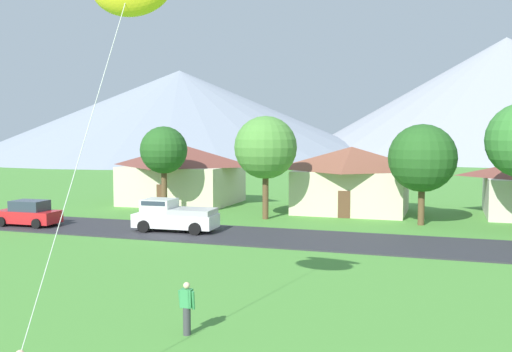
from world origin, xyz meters
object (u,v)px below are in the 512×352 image
house_right_center (351,178)px  parked_car_red_west_end (28,214)px  tree_left_of_center (266,148)px  tree_near_right (164,151)px  house_leftmost (182,173)px  pickup_truck_white_west_side (173,215)px  watcher_person (187,307)px  tree_center (422,158)px

house_right_center → parked_car_red_west_end: house_right_center is taller
tree_left_of_center → house_right_center: bearing=45.7°
tree_near_right → tree_left_of_center: bearing=-1.1°
house_leftmost → tree_left_of_center: (9.68, -6.52, 2.48)m
parked_car_red_west_end → tree_left_of_center: bearing=30.3°
pickup_truck_white_west_side → watcher_person: size_ratio=3.16×
parked_car_red_west_end → watcher_person: parked_car_red_west_end is taller
house_right_center → tree_left_of_center: bearing=-134.3°
house_leftmost → house_right_center: house_leftmost is taller
tree_left_of_center → watcher_person: (4.82, -23.71, -4.28)m
tree_near_right → pickup_truck_white_west_side: 9.25m
parked_car_red_west_end → watcher_person: 24.39m
house_right_center → tree_left_of_center: size_ratio=1.22×
tree_left_of_center → tree_center: size_ratio=1.09×
house_right_center → pickup_truck_white_west_side: bearing=-126.2°
tree_center → tree_near_right: tree_center is taller
watcher_person → parked_car_red_west_end: bearing=140.4°
tree_left_of_center → pickup_truck_white_west_side: tree_left_of_center is taller
house_right_center → tree_left_of_center: (-5.32, -5.46, 2.49)m
tree_center → watcher_person: (-6.00, -24.39, -3.65)m
watcher_person → tree_center: bearing=76.2°
house_leftmost → pickup_truck_white_west_side: house_leftmost is taller
house_right_center → tree_left_of_center: 8.03m
house_right_center → tree_near_right: 14.69m
parked_car_red_west_end → pickup_truck_white_west_side: pickup_truck_white_west_side is taller
parked_car_red_west_end → tree_center: bearing=19.6°
house_right_center → pickup_truck_white_west_side: house_right_center is taller
house_leftmost → parked_car_red_west_end: bearing=-106.3°
watcher_person → house_leftmost: bearing=115.6°
house_right_center → parked_car_red_west_end: (-19.30, -13.63, -1.80)m
tree_left_of_center → tree_near_right: bearing=178.9°
house_right_center → tree_center: size_ratio=1.32×
house_leftmost → tree_left_of_center: tree_left_of_center is taller
house_leftmost → parked_car_red_west_end: size_ratio=2.29×
tree_center → watcher_person: 25.38m
tree_near_right → pickup_truck_white_west_side: (4.34, -7.23, -3.80)m
tree_center → pickup_truck_white_west_side: (-14.67, -7.76, -3.47)m
house_right_center → watcher_person: house_right_center is taller
house_right_center → tree_center: bearing=-41.0°
pickup_truck_white_west_side → watcher_person: (8.67, -16.63, -0.18)m
house_leftmost → watcher_person: house_leftmost is taller
house_leftmost → pickup_truck_white_west_side: bearing=-66.8°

